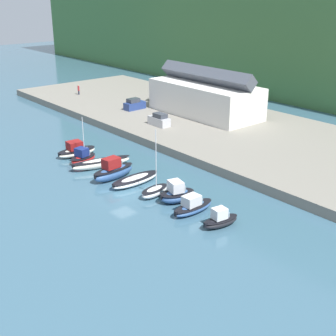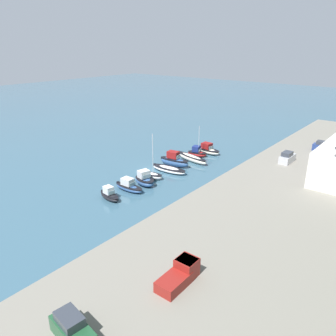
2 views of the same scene
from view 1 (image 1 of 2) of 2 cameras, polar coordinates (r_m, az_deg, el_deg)
ground_plane at (r=56.85m, az=-5.51°, el=-3.16°), size 320.00×320.00×0.00m
quay_promenade at (r=74.78m, az=12.23°, el=3.04°), size 121.95×29.66×1.28m
harbor_clubhouse at (r=86.91m, az=4.55°, el=8.63°), size 21.56×9.60×8.80m
moored_boat_0 at (r=70.19m, az=-11.12°, el=2.09°), size 2.77×6.05×2.31m
moored_boat_1 at (r=67.34m, az=-10.33°, el=1.30°), size 3.16×4.57×6.62m
moored_boat_2 at (r=65.08m, az=-8.16°, el=0.61°), size 3.56×8.70×1.31m
moored_boat_3 at (r=60.92m, az=-6.70°, el=-0.37°), size 2.71×6.44×2.96m
moored_boat_4 at (r=59.32m, az=-4.03°, el=-1.47°), size 2.70×7.37×0.99m
moored_boat_5 at (r=55.83m, az=-1.64°, el=-2.84°), size 2.47×4.43×8.25m
moored_boat_6 at (r=54.22m, az=1.09°, el=-3.20°), size 3.44×4.70×2.61m
moored_boat_7 at (r=51.83m, az=3.03°, el=-4.70°), size 2.13×5.58×2.11m
moored_boat_8 at (r=49.20m, az=6.39°, el=-6.31°), size 2.22×4.40×2.12m
parked_car_0 at (r=79.87m, az=-1.08°, el=5.86°), size 4.24×1.89×2.16m
parked_car_1 at (r=90.90m, az=-4.12°, el=7.72°), size 2.00×4.28×2.16m
person_on_quay at (r=105.32m, az=-10.85°, el=9.37°), size 0.40×0.40×2.14m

